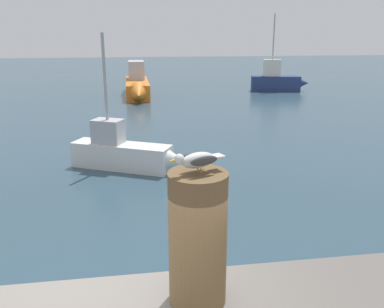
% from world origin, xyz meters
% --- Properties ---
extents(mooring_post, '(0.39, 0.39, 0.93)m').
position_xyz_m(mooring_post, '(0.83, -0.37, 2.19)').
color(mooring_post, brown).
rests_on(mooring_post, harbor_quay).
extents(seagull, '(0.38, 0.20, 0.14)m').
position_xyz_m(seagull, '(0.82, -0.38, 2.74)').
color(seagull, tan).
rests_on(seagull, mooring_post).
extents(boat_navy, '(3.60, 1.41, 4.60)m').
position_xyz_m(boat_navy, '(9.52, 21.43, 0.65)').
color(boat_navy, navy).
rests_on(boat_navy, ground_plane).
extents(boat_white, '(3.13, 1.99, 3.51)m').
position_xyz_m(boat_white, '(0.25, 7.66, 0.45)').
color(boat_white, silver).
rests_on(boat_white, ground_plane).
extents(boat_orange, '(1.26, 6.00, 2.00)m').
position_xyz_m(boat_orange, '(0.82, 20.63, 0.62)').
color(boat_orange, orange).
rests_on(boat_orange, ground_plane).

